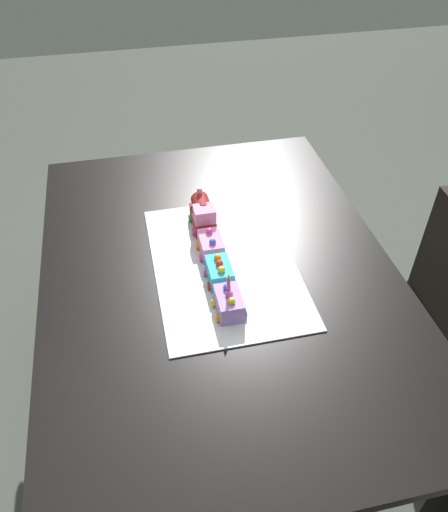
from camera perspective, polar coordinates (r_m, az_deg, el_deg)
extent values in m
plane|color=#474C44|center=(2.02, -0.39, -17.15)|extent=(8.00, 8.00, 0.00)
cube|color=black|center=(1.45, -0.51, -2.10)|extent=(1.40, 1.00, 0.03)
cube|color=black|center=(2.17, -15.47, 0.55)|extent=(0.07, 0.07, 0.71)
cube|color=black|center=(2.26, 7.11, 3.70)|extent=(0.07, 0.07, 0.71)
cube|color=black|center=(1.94, 23.63, -15.31)|extent=(0.04, 0.04, 0.42)
cube|color=black|center=(2.10, 19.47, -7.91)|extent=(0.04, 0.04, 0.42)
cube|color=silver|center=(1.46, 0.00, -0.94)|extent=(0.60, 0.40, 0.00)
cube|color=maroon|center=(1.58, -2.39, 4.10)|extent=(0.12, 0.06, 0.05)
cylinder|color=maroon|center=(1.57, -2.54, 5.72)|extent=(0.07, 0.05, 0.05)
cube|color=pink|center=(1.52, -2.20, 4.74)|extent=(0.06, 0.06, 0.04)
cylinder|color=pink|center=(1.57, -2.77, 7.23)|extent=(0.02, 0.02, 0.03)
sphere|color=#F4EFCC|center=(1.63, -2.85, 5.74)|extent=(0.02, 0.02, 0.02)
cylinder|color=green|center=(1.61, -3.87, 4.25)|extent=(0.02, 0.01, 0.02)
cylinder|color=#D84CB2|center=(1.56, -3.45, 2.76)|extent=(0.02, 0.01, 0.02)
cylinder|color=red|center=(1.62, -1.35, 4.59)|extent=(0.02, 0.01, 0.02)
cylinder|color=orange|center=(1.57, -0.85, 3.12)|extent=(0.02, 0.01, 0.02)
cube|color=pink|center=(1.48, -1.46, 1.19)|extent=(0.10, 0.06, 0.06)
cylinder|color=orange|center=(1.51, -3.00, 1.16)|extent=(0.02, 0.01, 0.02)
cylinder|color=#D84CB2|center=(1.46, -2.62, -0.20)|extent=(0.02, 0.01, 0.02)
cylinder|color=green|center=(1.51, -0.32, 1.54)|extent=(0.02, 0.01, 0.02)
cylinder|color=#4C59D8|center=(1.47, 0.13, 0.20)|extent=(0.02, 0.01, 0.02)
sphere|color=#D84CB2|center=(1.48, -1.68, 2.81)|extent=(0.02, 0.02, 0.02)
sphere|color=#4C59D8|center=(1.44, -1.29, 1.59)|extent=(0.02, 0.02, 0.02)
cube|color=#38B7C6|center=(1.39, -0.51, -1.88)|extent=(0.10, 0.06, 0.06)
cylinder|color=#D84CB2|center=(1.42, -2.16, -1.85)|extent=(0.02, 0.01, 0.02)
cylinder|color=red|center=(1.38, -1.73, -3.38)|extent=(0.02, 0.01, 0.02)
cylinder|color=red|center=(1.43, 0.68, -1.42)|extent=(0.02, 0.01, 0.02)
cylinder|color=red|center=(1.39, 1.18, -2.93)|extent=(0.02, 0.01, 0.02)
sphere|color=orange|center=(1.39, -0.74, -0.17)|extent=(0.02, 0.02, 0.02)
sphere|color=yellow|center=(1.35, -0.30, -1.54)|extent=(0.02, 0.02, 0.02)
sphere|color=red|center=(1.37, -0.52, -0.85)|extent=(0.02, 0.02, 0.02)
cube|color=#AD84E0|center=(1.31, 0.57, -5.34)|extent=(0.10, 0.06, 0.06)
cylinder|color=yellow|center=(1.34, -1.21, -5.24)|extent=(0.02, 0.01, 0.02)
cylinder|color=orange|center=(1.30, -0.73, -6.97)|extent=(0.02, 0.01, 0.02)
cylinder|color=#D84CB2|center=(1.35, 1.80, -4.76)|extent=(0.02, 0.01, 0.02)
cylinder|color=#4C59D8|center=(1.31, 2.38, -6.46)|extent=(0.02, 0.01, 0.02)
sphere|color=#D84CB2|center=(1.29, 0.58, -4.31)|extent=(0.02, 0.02, 0.02)
sphere|color=yellow|center=(1.27, 0.83, -5.09)|extent=(0.02, 0.02, 0.02)
sphere|color=#4C59D8|center=(1.30, 0.33, -3.54)|extent=(0.02, 0.02, 0.02)
cylinder|color=#F24C59|center=(1.27, 0.51, -3.11)|extent=(0.01, 0.01, 0.04)
cone|color=yellow|center=(1.25, 0.52, -2.24)|extent=(0.01, 0.01, 0.01)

